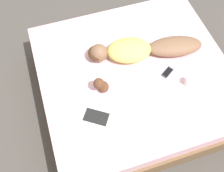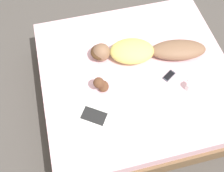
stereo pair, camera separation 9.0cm
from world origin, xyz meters
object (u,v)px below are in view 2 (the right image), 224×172
open_magazine (90,125)px  coffee_mug (190,86)px  cell_phone (169,76)px  person (144,51)px

open_magazine → coffee_mug: coffee_mug is taller
open_magazine → cell_phone: bearing=-35.3°
open_magazine → coffee_mug: size_ratio=4.82×
person → cell_phone: person is taller
coffee_mug → cell_phone: bearing=36.9°
coffee_mug → cell_phone: size_ratio=0.70×
person → cell_phone: 0.37m
person → cell_phone: (-0.31, -0.18, -0.08)m
open_magazine → cell_phone: same height
person → coffee_mug: 0.60m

